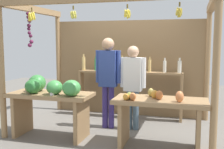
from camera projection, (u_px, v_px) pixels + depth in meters
The scene contains 7 objects.
ground_plane at pixel (115, 128), 5.31m from camera, with size 12.00×12.00×0.00m, color slate.
market_stall at pixel (121, 55), 5.61m from camera, with size 3.48×2.18×2.32m.
fruit_counter_left at pixel (50, 97), 4.71m from camera, with size 1.41×0.66×1.05m.
fruit_counter_right at pixel (159, 111), 4.24m from camera, with size 1.41×0.64×0.93m.
bottle_shelf_unit at pixel (129, 80), 5.93m from camera, with size 2.23×0.22×1.35m.
vendor_man at pixel (108, 74), 5.20m from camera, with size 0.48×0.23×1.70m.
vendor_woman at pixel (133, 80), 5.12m from camera, with size 0.48×0.21×1.55m.
Camera 1 is at (1.36, -4.97, 1.63)m, focal length 44.79 mm.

